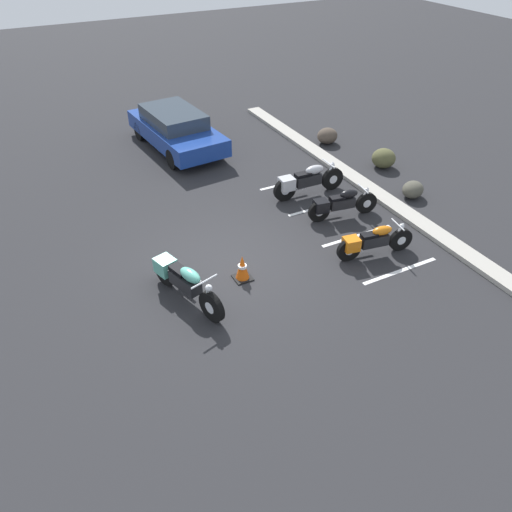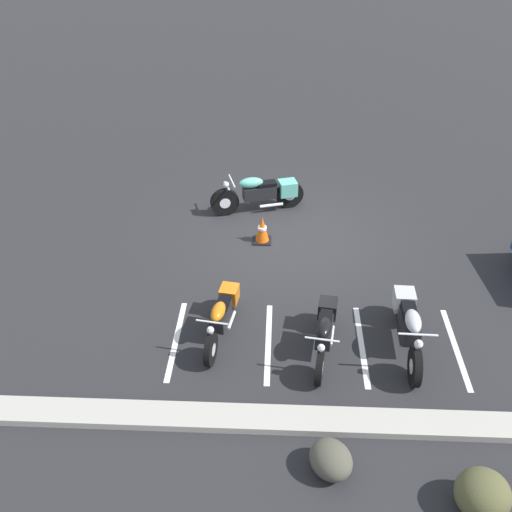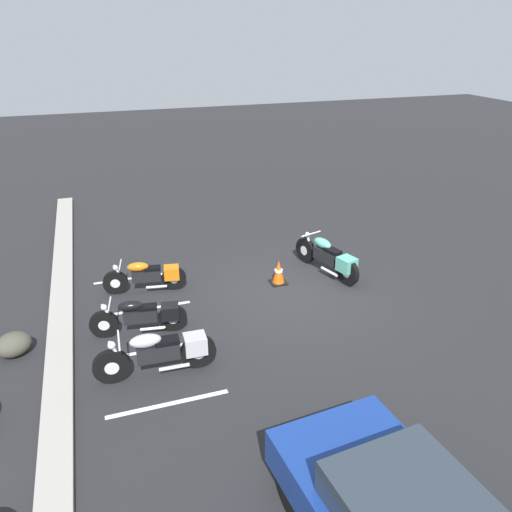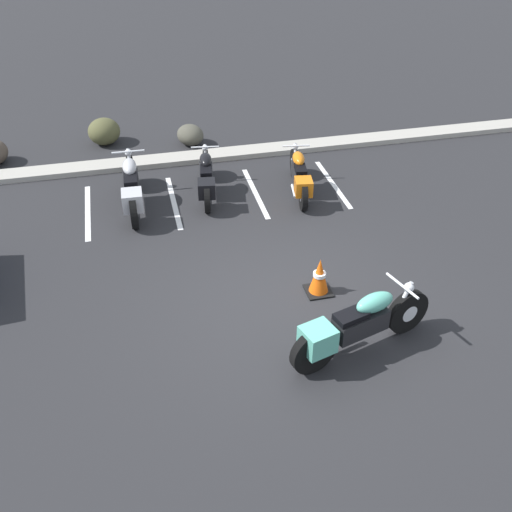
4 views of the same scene
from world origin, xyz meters
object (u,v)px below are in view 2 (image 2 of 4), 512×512
at_px(parked_bike_0, 409,324).
at_px(parked_bike_2, 222,314).
at_px(traffic_cone, 262,230).
at_px(motorcycle_teal_featured, 262,193).
at_px(landscape_rock_1, 331,460).
at_px(landscape_rock_2, 483,494).
at_px(parked_bike_1, 325,330).

bearing_deg(parked_bike_0, parked_bike_2, -91.54).
bearing_deg(traffic_cone, motorcycle_teal_featured, -88.03).
bearing_deg(landscape_rock_1, traffic_cone, -79.02).
bearing_deg(parked_bike_2, parked_bike_0, 95.77).
xyz_separation_m(motorcycle_teal_featured, parked_bike_2, (0.56, 4.50, -0.07)).
bearing_deg(motorcycle_teal_featured, traffic_cone, 75.53).
height_order(parked_bike_2, traffic_cone, parked_bike_2).
distance_m(parked_bike_2, traffic_cone, 3.17).
distance_m(motorcycle_teal_featured, landscape_rock_2, 8.48).
bearing_deg(traffic_cone, parked_bike_1, 109.05).
distance_m(motorcycle_teal_featured, parked_bike_0, 5.41).
distance_m(motorcycle_teal_featured, traffic_cone, 1.41).
height_order(motorcycle_teal_featured, parked_bike_1, motorcycle_teal_featured).
relative_size(motorcycle_teal_featured, landscape_rock_2, 3.00).
bearing_deg(motorcycle_teal_featured, landscape_rock_1, 82.86).
xyz_separation_m(motorcycle_teal_featured, parked_bike_1, (-1.24, 4.85, -0.06)).
distance_m(parked_bike_0, landscape_rock_1, 3.07).
bearing_deg(parked_bike_0, parked_bike_1, -81.91).
height_order(parked_bike_0, parked_bike_2, parked_bike_0).
height_order(motorcycle_teal_featured, parked_bike_2, motorcycle_teal_featured).
bearing_deg(parked_bike_2, traffic_cone, 178.01).
xyz_separation_m(parked_bike_2, landscape_rock_2, (-3.70, 3.37, -0.11)).
xyz_separation_m(motorcycle_teal_featured, landscape_rock_2, (-3.14, 7.87, -0.17)).
bearing_deg(landscape_rock_1, landscape_rock_2, 165.37).
height_order(motorcycle_teal_featured, parked_bike_0, motorcycle_teal_featured).
relative_size(parked_bike_2, landscape_rock_1, 2.88).
relative_size(parked_bike_0, parked_bike_2, 1.14).
height_order(parked_bike_1, parked_bike_2, parked_bike_1).
bearing_deg(parked_bike_2, landscape_rock_1, 40.76).
bearing_deg(parked_bike_2, landscape_rock_2, 56.78).
xyz_separation_m(landscape_rock_1, traffic_cone, (1.16, -5.97, 0.05)).
bearing_deg(landscape_rock_2, landscape_rock_1, -14.63).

